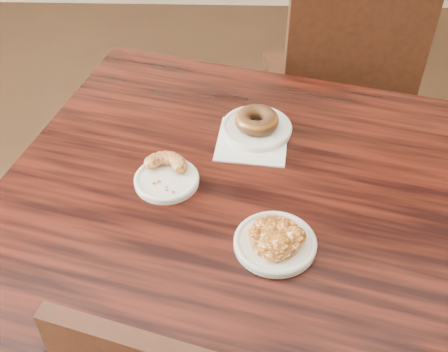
{
  "coord_description": "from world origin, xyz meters",
  "views": [
    {
      "loc": [
        0.0,
        -0.78,
        1.6
      ],
      "look_at": [
        -0.02,
        0.08,
        0.8
      ],
      "focal_mm": 45.0,
      "sensor_mm": 36.0,
      "label": 1
    }
  ],
  "objects_px": {
    "cafe_table": "(225,293)",
    "cruller_fragment": "(166,173)",
    "chair_far": "(332,86)",
    "apple_fritter": "(276,236)",
    "glazed_donut": "(257,120)"
  },
  "relations": [
    {
      "from": "chair_far",
      "to": "apple_fritter",
      "type": "xyz_separation_m",
      "value": [
        -0.26,
        -1.01,
        0.33
      ]
    },
    {
      "from": "cruller_fragment",
      "to": "chair_far",
      "type": "bearing_deg",
      "value": 59.38
    },
    {
      "from": "cafe_table",
      "to": "chair_far",
      "type": "height_order",
      "value": "chair_far"
    },
    {
      "from": "chair_far",
      "to": "apple_fritter",
      "type": "height_order",
      "value": "chair_far"
    },
    {
      "from": "cafe_table",
      "to": "cruller_fragment",
      "type": "height_order",
      "value": "cruller_fragment"
    },
    {
      "from": "glazed_donut",
      "to": "apple_fritter",
      "type": "relative_size",
      "value": 0.77
    },
    {
      "from": "apple_fritter",
      "to": "cruller_fragment",
      "type": "xyz_separation_m",
      "value": [
        -0.23,
        0.17,
        -0.0
      ]
    },
    {
      "from": "cafe_table",
      "to": "glazed_donut",
      "type": "relative_size",
      "value": 9.21
    },
    {
      "from": "chair_far",
      "to": "cruller_fragment",
      "type": "height_order",
      "value": "chair_far"
    },
    {
      "from": "chair_far",
      "to": "apple_fritter",
      "type": "bearing_deg",
      "value": 69.17
    },
    {
      "from": "glazed_donut",
      "to": "cafe_table",
      "type": "bearing_deg",
      "value": -108.54
    },
    {
      "from": "glazed_donut",
      "to": "cruller_fragment",
      "type": "relative_size",
      "value": 0.93
    },
    {
      "from": "cafe_table",
      "to": "apple_fritter",
      "type": "height_order",
      "value": "apple_fritter"
    },
    {
      "from": "cafe_table",
      "to": "cruller_fragment",
      "type": "relative_size",
      "value": 8.59
    },
    {
      "from": "apple_fritter",
      "to": "cruller_fragment",
      "type": "distance_m",
      "value": 0.29
    }
  ]
}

